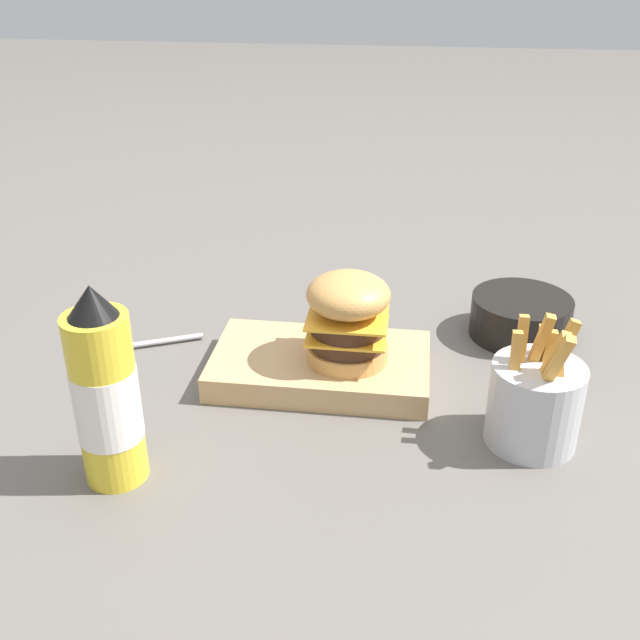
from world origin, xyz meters
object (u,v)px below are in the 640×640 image
at_px(burger, 348,317).
at_px(fries_basket, 535,401).
at_px(ketchup_bottle, 106,395).
at_px(serving_board, 320,368).
at_px(spoon, 115,348).
at_px(side_bowl, 521,316).

bearing_deg(burger, fries_basket, 155.91).
relative_size(ketchup_bottle, fries_basket, 1.39).
bearing_deg(burger, ketchup_bottle, 44.27).
height_order(serving_board, burger, burger).
height_order(serving_board, spoon, serving_board).
bearing_deg(fries_basket, serving_board, -21.27).
distance_m(serving_board, fries_basket, 0.26).
distance_m(serving_board, spoon, 0.28).
height_order(ketchup_bottle, fries_basket, ketchup_bottle).
distance_m(ketchup_bottle, side_bowl, 0.57).
relative_size(burger, ketchup_bottle, 0.52).
relative_size(serving_board, burger, 2.40).
distance_m(burger, spoon, 0.32).
bearing_deg(side_bowl, burger, 33.93).
bearing_deg(serving_board, burger, 178.54).
xyz_separation_m(fries_basket, spoon, (0.52, -0.13, -0.04)).
relative_size(serving_board, spoon, 1.74).
relative_size(burger, fries_basket, 0.72).
relative_size(burger, side_bowl, 0.82).
relative_size(serving_board, ketchup_bottle, 1.24).
distance_m(burger, fries_basket, 0.23).
xyz_separation_m(serving_board, fries_basket, (-0.24, 0.09, 0.03)).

